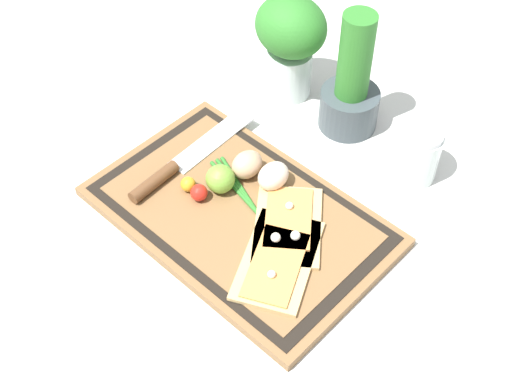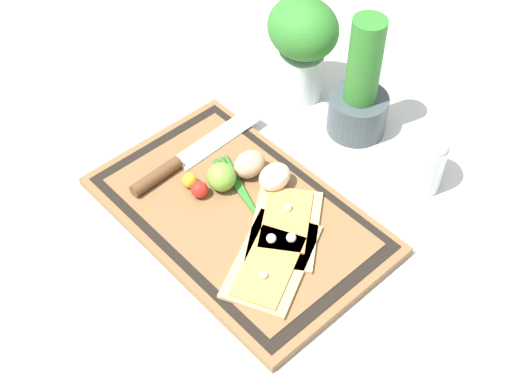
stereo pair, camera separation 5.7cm
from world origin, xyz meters
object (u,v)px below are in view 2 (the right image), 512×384
at_px(herb_pot, 360,95).
at_px(sauce_jar, 420,164).
at_px(pizza_slice_near, 271,262).
at_px(lime, 221,177).
at_px(egg_brown, 249,164).
at_px(cherry_tomato_yellow, 190,181).
at_px(knife, 177,164).
at_px(pizza_slice_far, 286,226).
at_px(cherry_tomato_red, 199,190).
at_px(herb_glass, 302,41).
at_px(egg_pink, 274,176).

distance_m(herb_pot, sauce_jar, 0.17).
relative_size(pizza_slice_near, lime, 4.25).
relative_size(egg_brown, cherry_tomato_yellow, 2.23).
xyz_separation_m(knife, herb_pot, (0.13, 0.32, 0.05)).
bearing_deg(pizza_slice_far, sauce_jar, 74.61).
bearing_deg(pizza_slice_near, pizza_slice_far, 118.82).
bearing_deg(cherry_tomato_red, lime, 74.93).
bearing_deg(egg_brown, cherry_tomato_red, -101.22).
height_order(herb_pot, herb_glass, herb_pot).
bearing_deg(lime, pizza_slice_far, 7.43).
relative_size(egg_brown, cherry_tomato_red, 2.01).
height_order(egg_pink, herb_pot, herb_pot).
bearing_deg(pizza_slice_far, egg_brown, 163.56).
height_order(cherry_tomato_red, herb_glass, herb_glass).
height_order(pizza_slice_near, cherry_tomato_red, cherry_tomato_red).
distance_m(sauce_jar, herb_glass, 0.32).
bearing_deg(herb_pot, pizza_slice_near, -68.98).
xyz_separation_m(knife, egg_pink, (0.15, 0.09, 0.01)).
relative_size(cherry_tomato_yellow, herb_glass, 0.13).
xyz_separation_m(egg_pink, cherry_tomato_red, (-0.07, -0.11, -0.01)).
height_order(knife, cherry_tomato_yellow, cherry_tomato_yellow).
bearing_deg(knife, cherry_tomato_red, -9.62).
relative_size(egg_pink, lime, 1.18).
bearing_deg(lime, egg_brown, 81.61).
bearing_deg(pizza_slice_far, cherry_tomato_red, -158.61).
bearing_deg(sauce_jar, pizza_slice_near, -95.85).
bearing_deg(knife, sauce_jar, 45.09).
distance_m(lime, herb_glass, 0.31).
relative_size(pizza_slice_near, herb_glass, 1.01).
bearing_deg(herb_glass, pizza_slice_near, -50.72).
bearing_deg(lime, herb_pot, 81.76).
height_order(pizza_slice_near, egg_brown, egg_brown).
relative_size(egg_pink, sauce_jar, 0.57).
distance_m(herb_pot, herb_glass, 0.15).
height_order(pizza_slice_far, herb_glass, herb_glass).
bearing_deg(egg_brown, lime, -98.39).
distance_m(pizza_slice_near, sauce_jar, 0.32).
bearing_deg(lime, herb_glass, 109.41).
bearing_deg(herb_glass, pizza_slice_far, -48.52).
xyz_separation_m(lime, herb_pot, (0.04, 0.29, 0.04)).
distance_m(pizza_slice_far, herb_glass, 0.37).
bearing_deg(sauce_jar, egg_brown, -132.84).
xyz_separation_m(pizza_slice_near, pizza_slice_far, (-0.04, 0.07, 0.00)).
distance_m(egg_brown, cherry_tomato_yellow, 0.11).
distance_m(pizza_slice_near, knife, 0.26).
relative_size(pizza_slice_near, sauce_jar, 2.03).
bearing_deg(pizza_slice_near, lime, 164.34).
xyz_separation_m(lime, sauce_jar, (0.21, 0.27, -0.00)).
xyz_separation_m(pizza_slice_near, cherry_tomato_red, (-0.18, 0.01, 0.01)).
distance_m(cherry_tomato_yellow, sauce_jar, 0.39).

